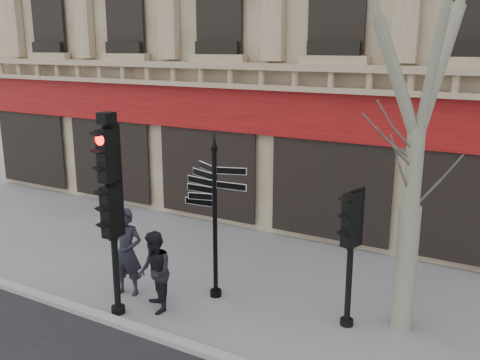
% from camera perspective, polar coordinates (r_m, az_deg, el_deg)
% --- Properties ---
extents(ground, '(80.00, 80.00, 0.00)m').
position_cam_1_polar(ground, '(11.21, -0.05, -14.72)').
color(ground, slate).
rests_on(ground, ground).
extents(kerb, '(80.00, 0.25, 0.12)m').
position_cam_1_polar(kerb, '(10.16, -4.23, -17.69)').
color(kerb, gray).
rests_on(kerb, ground).
extents(fingerpost, '(1.69, 1.69, 3.70)m').
position_cam_1_polar(fingerpost, '(11.29, -2.73, -0.86)').
color(fingerpost, black).
rests_on(fingerpost, ground).
extents(traffic_signal_main, '(0.47, 0.34, 4.18)m').
position_cam_1_polar(traffic_signal_main, '(10.79, -13.60, -1.12)').
color(traffic_signal_main, black).
rests_on(traffic_signal_main, ground).
extents(traffic_signal_secondary, '(0.53, 0.44, 2.74)m').
position_cam_1_polar(traffic_signal_secondary, '(10.46, 11.80, -5.73)').
color(traffic_signal_secondary, black).
rests_on(traffic_signal_secondary, ground).
extents(pedestrian_a, '(0.83, 0.66, 1.97)m').
position_cam_1_polar(pedestrian_a, '(12.14, -11.99, -7.53)').
color(pedestrian_a, black).
rests_on(pedestrian_a, ground).
extents(pedestrian_b, '(1.06, 1.04, 1.73)m').
position_cam_1_polar(pedestrian_b, '(11.34, -9.11, -9.69)').
color(pedestrian_b, black).
rests_on(pedestrian_b, ground).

